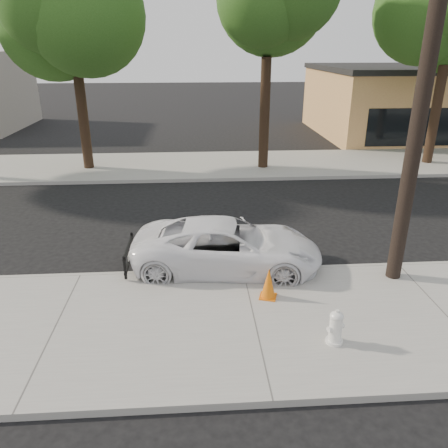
{
  "coord_description": "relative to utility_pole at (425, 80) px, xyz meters",
  "views": [
    {
      "loc": [
        -1.13,
        -11.74,
        5.34
      ],
      "look_at": [
        -0.41,
        -1.17,
        1.0
      ],
      "focal_mm": 35.0,
      "sensor_mm": 36.0,
      "label": 1
    }
  ],
  "objects": [
    {
      "name": "ground",
      "position": [
        -3.6,
        2.7,
        -4.7
      ],
      "size": [
        120.0,
        120.0,
        0.0
      ],
      "primitive_type": "plane",
      "color": "black",
      "rests_on": "ground"
    },
    {
      "name": "near_sidewalk",
      "position": [
        -3.6,
        -1.6,
        -4.62
      ],
      "size": [
        90.0,
        4.4,
        0.15
      ],
      "primitive_type": "cube",
      "color": "gray",
      "rests_on": "ground"
    },
    {
      "name": "far_sidewalk",
      "position": [
        -3.6,
        11.2,
        -4.62
      ],
      "size": [
        90.0,
        5.0,
        0.15
      ],
      "primitive_type": "cube",
      "color": "gray",
      "rests_on": "ground"
    },
    {
      "name": "curb_near",
      "position": [
        -3.6,
        0.6,
        -4.62
      ],
      "size": [
        90.0,
        0.12,
        0.16
      ],
      "primitive_type": "cube",
      "color": "#9E9B93",
      "rests_on": "ground"
    },
    {
      "name": "utility_pole",
      "position": [
        0.0,
        0.0,
        0.0
      ],
      "size": [
        1.4,
        0.34,
        9.0
      ],
      "color": "black",
      "rests_on": "near_sidewalk"
    },
    {
      "name": "tree_b",
      "position": [
        -9.41,
        10.76,
        1.45
      ],
      "size": [
        4.34,
        4.2,
        8.45
      ],
      "color": "black",
      "rests_on": "far_sidewalk"
    },
    {
      "name": "tree_c",
      "position": [
        -1.38,
        10.34,
        2.21
      ],
      "size": [
        4.96,
        4.8,
        9.55
      ],
      "color": "black",
      "rests_on": "far_sidewalk"
    },
    {
      "name": "police_cruiser",
      "position": [
        -3.96,
        0.9,
        -4.04
      ],
      "size": [
        4.91,
        2.65,
        1.31
      ],
      "primitive_type": "imported",
      "rotation": [
        0.0,
        0.0,
        1.47
      ],
      "color": "white",
      "rests_on": "ground"
    },
    {
      "name": "fire_hydrant",
      "position": [
        -2.2,
        -2.42,
        -4.22
      ],
      "size": [
        0.36,
        0.32,
        0.67
      ],
      "rotation": [
        0.0,
        0.0,
        0.39
      ],
      "color": "white",
      "rests_on": "near_sidewalk"
    },
    {
      "name": "traffic_cone",
      "position": [
        -3.18,
        -0.74,
        -4.2
      ],
      "size": [
        0.46,
        0.46,
        0.71
      ],
      "rotation": [
        0.0,
        0.0,
        -0.3
      ],
      "color": "orange",
      "rests_on": "near_sidewalk"
    }
  ]
}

